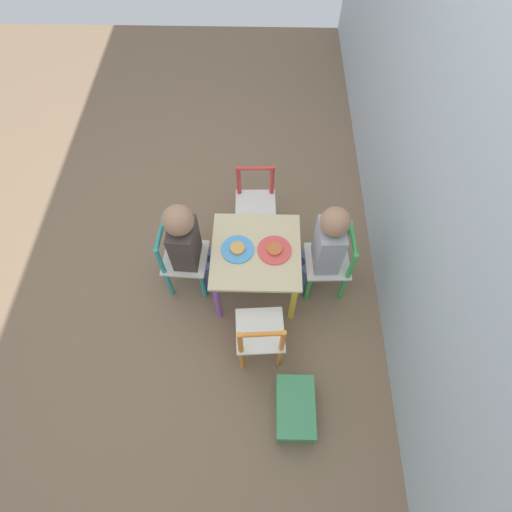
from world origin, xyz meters
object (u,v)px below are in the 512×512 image
chair_green (330,263)px  chair_orange (260,336)px  child_back (325,246)px  plate_front (238,249)px  chair_teal (182,259)px  chair_red (255,205)px  child_front (187,243)px  plate_back (274,250)px  storage_bin (295,408)px  kids_table (256,257)px

chair_green → chair_orange: size_ratio=1.00×
child_back → plate_front: 0.49m
chair_teal → chair_red: (-0.42, 0.43, 0.00)m
chair_green → chair_orange: bearing=-44.1°
chair_green → child_front: 0.86m
chair_orange → plate_back: bearing=-103.2°
child_front → storage_bin: child_front is taller
chair_orange → chair_teal: bearing=-48.7°
child_back → chair_orange: bearing=-39.8°
chair_orange → child_back: bearing=-131.6°
chair_teal → child_back: size_ratio=0.69×
chair_orange → chair_green: bearing=-135.9°
chair_green → plate_front: size_ratio=2.86×
chair_green → plate_back: size_ratio=2.76×
chair_green → chair_teal: size_ratio=1.00×
child_back → storage_bin: size_ratio=2.37×
chair_green → plate_back: chair_green is taller
kids_table → child_front: child_front is taller
child_back → plate_front: (0.02, -0.49, -0.03)m
plate_front → chair_green: bearing=91.9°
storage_bin → child_front: bearing=-142.6°
chair_teal → storage_bin: 1.07m
kids_table → storage_bin: kids_table is taller
chair_red → plate_front: 0.49m
chair_green → child_back: (0.00, -0.06, 0.19)m
chair_teal → chair_red: size_ratio=1.00×
chair_green → plate_front: chair_green is taller
chair_green → chair_red: (-0.43, -0.46, 0.00)m
kids_table → plate_back: bearing=90.0°
kids_table → chair_green: (-0.02, 0.45, -0.09)m
child_back → plate_back: size_ratio=3.98×
plate_back → plate_front: size_ratio=1.04×
plate_back → storage_bin: size_ratio=0.60×
plate_back → chair_green: bearing=93.1°
chair_red → child_back: 0.62m
chair_teal → child_front: (0.00, 0.06, 0.19)m
child_back → chair_teal: bearing=-93.0°
kids_table → chair_orange: bearing=4.2°
child_back → storage_bin: 0.90m
plate_front → storage_bin: size_ratio=0.57×
chair_green → chair_teal: bearing=-92.8°
chair_orange → chair_red: size_ratio=1.00×
child_back → chair_green: bearing=90.0°
kids_table → chair_teal: bearing=-93.2°
chair_green → chair_teal: (-0.01, -0.90, 0.00)m
plate_front → storage_bin: bearing=22.9°
chair_red → chair_teal: bearing=-137.4°
child_back → plate_front: bearing=-90.5°
child_back → child_front: child_back is taller
child_back → plate_front: size_ratio=4.12×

